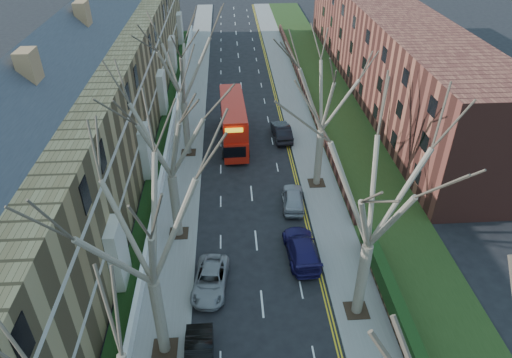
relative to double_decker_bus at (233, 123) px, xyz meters
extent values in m
cube|color=slate|center=(-4.72, 8.84, -2.00)|extent=(3.00, 102.00, 0.12)
cube|color=slate|center=(7.28, 8.84, -2.00)|extent=(3.00, 102.00, 0.12)
cube|color=olive|center=(-12.52, 0.84, 2.94)|extent=(9.00, 78.00, 10.00)
cube|color=#2E3138|center=(-12.52, 0.84, 8.94)|extent=(4.67, 78.00, 4.67)
cube|color=beige|center=(-8.07, 0.84, 1.44)|extent=(0.12, 78.00, 0.35)
cube|color=beige|center=(-8.07, 0.84, 4.94)|extent=(0.12, 78.00, 0.35)
cube|color=brown|center=(18.78, 12.84, 2.94)|extent=(8.00, 54.00, 10.00)
cube|color=brown|center=(8.98, 12.84, -1.49)|extent=(0.35, 54.00, 0.90)
cube|color=white|center=(-6.37, 0.84, -1.44)|extent=(0.30, 78.00, 1.00)
cube|color=#1F3513|center=(11.78, 8.84, -1.91)|extent=(6.00, 102.00, 0.06)
cylinder|color=#706250|center=(-4.42, -24.16, 0.69)|extent=(0.64, 0.64, 5.25)
cube|color=#2D2116|center=(-4.42, -24.16, -1.92)|extent=(1.40, 1.40, 0.05)
cylinder|color=#706250|center=(-4.42, -14.16, 0.60)|extent=(0.64, 0.64, 5.07)
cube|color=#2D2116|center=(-4.42, -14.16, -1.92)|extent=(1.40, 1.40, 0.05)
cylinder|color=#706250|center=(-4.42, -2.16, 0.69)|extent=(0.60, 0.60, 5.25)
cube|color=#2D2116|center=(-4.42, -2.16, -1.92)|extent=(1.40, 1.40, 0.05)
cylinder|color=#706250|center=(6.98, -22.16, 0.69)|extent=(0.64, 0.64, 5.25)
cube|color=#2D2116|center=(6.98, -22.16, -1.92)|extent=(1.40, 1.40, 0.05)
cylinder|color=#706250|center=(6.98, -8.16, 0.60)|extent=(0.60, 0.60, 5.07)
cube|color=#2D2116|center=(6.98, -8.16, -1.92)|extent=(1.40, 1.40, 0.05)
cube|color=#B8190D|center=(0.00, 0.00, -0.71)|extent=(2.61, 10.03, 1.99)
cube|color=#B8190D|center=(0.00, 0.00, 1.19)|extent=(2.60, 9.53, 1.81)
cube|color=black|center=(0.00, 0.00, -0.30)|extent=(2.61, 9.23, 0.81)
cube|color=black|center=(0.00, 0.00, 1.28)|extent=(2.60, 9.03, 0.81)
imported|color=gray|center=(-1.94, -19.56, -1.42)|extent=(2.64, 4.78, 1.27)
imported|color=#1C164D|center=(4.32, -17.04, -1.31)|extent=(2.37, 5.23, 1.49)
imported|color=gray|center=(4.54, -11.07, -1.34)|extent=(2.07, 4.34, 1.43)
imported|color=black|center=(4.87, 0.45, -1.29)|extent=(1.92, 4.74, 1.53)
camera|label=1|loc=(-0.35, -40.55, 20.12)|focal=32.00mm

